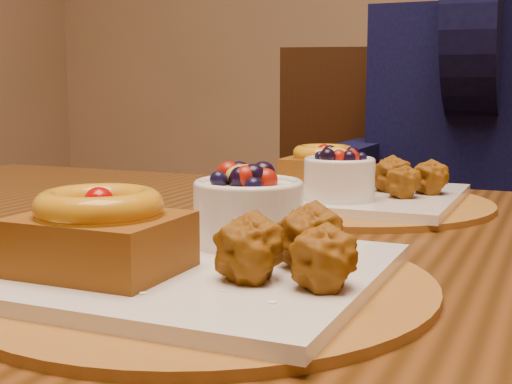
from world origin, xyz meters
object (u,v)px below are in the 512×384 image
(place_setting_far, at_px, (349,188))
(diner, at_px, (478,100))
(dining_table, at_px, (295,305))
(place_setting_near, at_px, (200,251))
(chair_far, at_px, (381,251))

(place_setting_far, xyz_separation_m, diner, (0.10, 0.58, 0.11))
(dining_table, xyz_separation_m, diner, (0.10, 0.80, 0.21))
(place_setting_far, height_order, diner, diner)
(place_setting_near, height_order, diner, diner)
(place_setting_far, relative_size, chair_far, 0.38)
(diner, bearing_deg, place_setting_near, -99.54)
(dining_table, relative_size, diner, 1.92)
(place_setting_near, xyz_separation_m, chair_far, (-0.09, 1.02, -0.23))
(place_setting_far, bearing_deg, place_setting_near, -90.12)
(dining_table, distance_m, diner, 0.83)
(chair_far, bearing_deg, place_setting_far, -94.95)
(dining_table, xyz_separation_m, place_setting_near, (-0.00, -0.21, 0.11))
(diner, bearing_deg, dining_table, -100.79)
(dining_table, bearing_deg, diner, 83.04)
(place_setting_near, xyz_separation_m, place_setting_far, (0.00, 0.43, -0.00))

